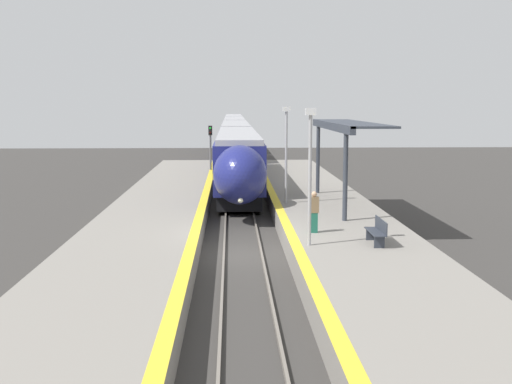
{
  "coord_description": "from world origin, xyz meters",
  "views": [
    {
      "loc": [
        -0.43,
        -24.02,
        5.78
      ],
      "look_at": [
        0.57,
        1.54,
        2.24
      ],
      "focal_mm": 45.0,
      "sensor_mm": 36.0,
      "label": 1
    }
  ],
  "objects_px": {
    "railway_signal": "(210,147)",
    "platform_bench": "(378,231)",
    "lamppost_mid": "(286,148)",
    "lamppost_near": "(310,167)",
    "train": "(235,136)",
    "person_waiting": "(314,211)"
  },
  "relations": [
    {
      "from": "platform_bench",
      "to": "lamppost_mid",
      "type": "bearing_deg",
      "value": 104.41
    },
    {
      "from": "railway_signal",
      "to": "person_waiting",
      "type": "bearing_deg",
      "value": -78.78
    },
    {
      "from": "train",
      "to": "lamppost_near",
      "type": "height_order",
      "value": "lamppost_near"
    },
    {
      "from": "platform_bench",
      "to": "train",
      "type": "bearing_deg",
      "value": 95.65
    },
    {
      "from": "train",
      "to": "person_waiting",
      "type": "relative_size",
      "value": 51.0
    },
    {
      "from": "platform_bench",
      "to": "lamppost_mid",
      "type": "relative_size",
      "value": 0.36
    },
    {
      "from": "person_waiting",
      "to": "railway_signal",
      "type": "distance_m",
      "value": 24.07
    },
    {
      "from": "train",
      "to": "person_waiting",
      "type": "bearing_deg",
      "value": -86.57
    },
    {
      "from": "person_waiting",
      "to": "railway_signal",
      "type": "relative_size",
      "value": 0.38
    },
    {
      "from": "platform_bench",
      "to": "lamppost_mid",
      "type": "xyz_separation_m",
      "value": [
        -2.43,
        9.46,
        2.28
      ]
    },
    {
      "from": "lamppost_mid",
      "to": "train",
      "type": "bearing_deg",
      "value": 93.42
    },
    {
      "from": "lamppost_near",
      "to": "lamppost_mid",
      "type": "height_order",
      "value": "same"
    },
    {
      "from": "person_waiting",
      "to": "lamppost_near",
      "type": "xyz_separation_m",
      "value": [
        -0.44,
        -2.19,
        1.94
      ]
    },
    {
      "from": "train",
      "to": "platform_bench",
      "type": "xyz_separation_m",
      "value": [
        4.72,
        -47.71,
        -0.93
      ]
    },
    {
      "from": "person_waiting",
      "to": "lamppost_near",
      "type": "height_order",
      "value": "lamppost_near"
    },
    {
      "from": "platform_bench",
      "to": "railway_signal",
      "type": "height_order",
      "value": "railway_signal"
    },
    {
      "from": "train",
      "to": "lamppost_near",
      "type": "distance_m",
      "value": 47.89
    },
    {
      "from": "railway_signal",
      "to": "platform_bench",
      "type": "bearing_deg",
      "value": -75.45
    },
    {
      "from": "platform_bench",
      "to": "railway_signal",
      "type": "relative_size",
      "value": 0.42
    },
    {
      "from": "lamppost_near",
      "to": "lamppost_mid",
      "type": "xyz_separation_m",
      "value": [
        0.0,
        9.56,
        0.0
      ]
    },
    {
      "from": "train",
      "to": "lamppost_near",
      "type": "relative_size",
      "value": 17.11
    },
    {
      "from": "person_waiting",
      "to": "lamppost_mid",
      "type": "height_order",
      "value": "lamppost_mid"
    }
  ]
}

